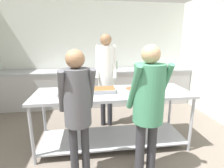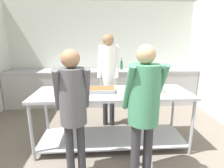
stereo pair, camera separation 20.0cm
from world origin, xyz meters
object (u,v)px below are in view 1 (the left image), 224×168
object	(u,v)px
serving_tray_roast	(73,92)
plate_stack	(156,89)
sauce_pan	(135,91)
guest_serving_left	(77,102)
guest_serving_right	(149,100)
serving_tray_vegetables	(102,90)
water_bottle	(116,64)
cook_behind_counter	(106,70)

from	to	relation	value
serving_tray_roast	plate_stack	xyz separation A→B (m)	(1.29, -0.02, 0.01)
sauce_pan	guest_serving_left	xyz separation A→B (m)	(-0.81, -0.47, 0.04)
plate_stack	guest_serving_right	distance (m)	0.79
serving_tray_vegetables	plate_stack	size ratio (longest dim) A/B	1.73
serving_tray_roast	sauce_pan	distance (m)	0.92
serving_tray_roast	plate_stack	bearing A→B (deg)	-0.90
sauce_pan	guest_serving_right	size ratio (longest dim) A/B	0.27
guest_serving_left	plate_stack	bearing A→B (deg)	27.05
serving_tray_roast	serving_tray_vegetables	xyz separation A→B (m)	(0.44, 0.04, -0.00)
serving_tray_vegetables	guest_serving_left	world-z (taller)	guest_serving_left
serving_tray_vegetables	plate_stack	bearing A→B (deg)	-4.29
guest_serving_left	guest_serving_right	bearing A→B (deg)	-6.35
plate_stack	water_bottle	size ratio (longest dim) A/B	0.84
plate_stack	water_bottle	distance (m)	2.04
guest_serving_right	cook_behind_counter	size ratio (longest dim) A/B	0.92
sauce_pan	plate_stack	bearing A→B (deg)	18.93
serving_tray_roast	serving_tray_vegetables	bearing A→B (deg)	5.63
cook_behind_counter	water_bottle	bearing A→B (deg)	72.87
guest_serving_left	water_bottle	xyz separation A→B (m)	(0.87, 2.61, 0.07)
cook_behind_counter	water_bottle	world-z (taller)	cook_behind_counter
serving_tray_roast	plate_stack	size ratio (longest dim) A/B	1.62
serving_tray_roast	water_bottle	xyz separation A→B (m)	(0.98, 1.99, 0.13)
serving_tray_roast	sauce_pan	bearing A→B (deg)	-9.36
serving_tray_vegetables	water_bottle	world-z (taller)	water_bottle
serving_tray_roast	guest_serving_left	bearing A→B (deg)	-80.58
serving_tray_roast	sauce_pan	world-z (taller)	sauce_pan
serving_tray_roast	guest_serving_left	world-z (taller)	guest_serving_left
sauce_pan	cook_behind_counter	bearing A→B (deg)	111.68
guest_serving_left	water_bottle	bearing A→B (deg)	71.54
cook_behind_counter	water_bottle	size ratio (longest dim) A/B	6.22
water_bottle	plate_stack	bearing A→B (deg)	-81.18
sauce_pan	water_bottle	distance (m)	2.14
guest_serving_right	water_bottle	distance (m)	2.70
sauce_pan	guest_serving_right	world-z (taller)	guest_serving_right
serving_tray_roast	cook_behind_counter	distance (m)	0.92
guest_serving_right	guest_serving_left	bearing A→B (deg)	173.65
water_bottle	sauce_pan	bearing A→B (deg)	-91.78
guest_serving_right	plate_stack	bearing A→B (deg)	61.94
guest_serving_left	cook_behind_counter	distance (m)	1.40
serving_tray_vegetables	serving_tray_roast	bearing A→B (deg)	-174.37
plate_stack	water_bottle	xyz separation A→B (m)	(-0.31, 2.01, 0.12)
serving_tray_roast	serving_tray_vegetables	distance (m)	0.44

